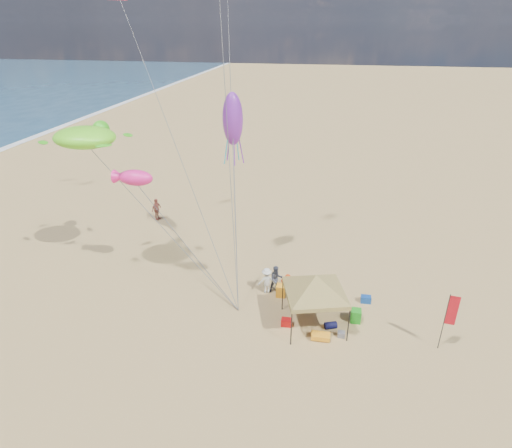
# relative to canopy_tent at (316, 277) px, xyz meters

# --- Properties ---
(ground) EXTENTS (280.00, 280.00, 0.00)m
(ground) POSITION_rel_canopy_tent_xyz_m (-3.46, -0.12, -2.84)
(ground) COLOR tan
(ground) RESTS_ON ground
(canopy_tent) EXTENTS (5.33, 5.33, 3.41)m
(canopy_tent) POSITION_rel_canopy_tent_xyz_m (0.00, 0.00, 0.00)
(canopy_tent) COLOR black
(canopy_tent) RESTS_ON ground
(feather_flag) EXTENTS (0.47, 0.08, 3.07)m
(feather_flag) POSITION_rel_canopy_tent_xyz_m (6.07, -0.71, -0.79)
(feather_flag) COLOR black
(feather_flag) RESTS_ON ground
(cooler_red) EXTENTS (0.54, 0.38, 0.38)m
(cooler_red) POSITION_rel_canopy_tent_xyz_m (-1.30, -0.32, -2.65)
(cooler_red) COLOR red
(cooler_red) RESTS_ON ground
(cooler_blue) EXTENTS (0.54, 0.38, 0.38)m
(cooler_blue) POSITION_rel_canopy_tent_xyz_m (2.74, 2.40, -2.65)
(cooler_blue) COLOR navy
(cooler_blue) RESTS_ON ground
(bag_navy) EXTENTS (0.69, 0.54, 0.36)m
(bag_navy) POSITION_rel_canopy_tent_xyz_m (0.89, -0.15, -2.66)
(bag_navy) COLOR #0C0D38
(bag_navy) RESTS_ON ground
(bag_orange) EXTENTS (0.54, 0.69, 0.36)m
(bag_orange) POSITION_rel_canopy_tent_xyz_m (-1.78, 3.62, -2.66)
(bag_orange) COLOR red
(bag_orange) RESTS_ON ground
(chair_green) EXTENTS (0.50, 0.50, 0.70)m
(chair_green) POSITION_rel_canopy_tent_xyz_m (2.13, 0.63, -2.49)
(chair_green) COLOR #1B8C19
(chair_green) RESTS_ON ground
(chair_yellow) EXTENTS (0.50, 0.50, 0.70)m
(chair_yellow) POSITION_rel_canopy_tent_xyz_m (-1.92, 2.15, -2.49)
(chair_yellow) COLOR #FA9F1B
(chair_yellow) RESTS_ON ground
(crate_grey) EXTENTS (0.34, 0.30, 0.28)m
(crate_grey) POSITION_rel_canopy_tent_xyz_m (1.42, -0.69, -2.70)
(crate_grey) COLOR slate
(crate_grey) RESTS_ON ground
(beach_cart) EXTENTS (0.90, 0.50, 0.24)m
(beach_cart) POSITION_rel_canopy_tent_xyz_m (0.43, -1.07, -2.64)
(beach_cart) COLOR orange
(beach_cart) RESTS_ON ground
(person_near_a) EXTENTS (0.64, 0.46, 1.65)m
(person_near_a) POSITION_rel_canopy_tent_xyz_m (0.83, 2.23, -2.02)
(person_near_a) COLOR tan
(person_near_a) RESTS_ON ground
(person_near_b) EXTENTS (0.98, 0.89, 1.63)m
(person_near_b) POSITION_rel_canopy_tent_xyz_m (-2.24, 2.56, -2.03)
(person_near_b) COLOR #353948
(person_near_b) RESTS_ON ground
(person_near_c) EXTENTS (1.14, 0.89, 1.55)m
(person_near_c) POSITION_rel_canopy_tent_xyz_m (-2.75, 2.36, -2.07)
(person_near_c) COLOR silver
(person_near_c) RESTS_ON ground
(person_far_a) EXTENTS (0.69, 1.08, 1.71)m
(person_far_a) POSITION_rel_canopy_tent_xyz_m (-12.61, 10.46, -1.98)
(person_far_a) COLOR brown
(person_far_a) RESTS_ON ground
(turtle_kite) EXTENTS (3.44, 2.80, 1.11)m
(turtle_kite) POSITION_rel_canopy_tent_xyz_m (-12.53, 2.56, 5.57)
(turtle_kite) COLOR #6DF523
(turtle_kite) RESTS_ON ground
(fish_kite) EXTENTS (2.08, 1.49, 0.83)m
(fish_kite) POSITION_rel_canopy_tent_xyz_m (-9.68, 2.01, 3.71)
(fish_kite) COLOR #FF228B
(fish_kite) RESTS_ON ground
(squid_kite) EXTENTS (1.51, 1.51, 2.96)m
(squid_kite) POSITION_rel_canopy_tent_xyz_m (-5.28, 5.65, 6.15)
(squid_kite) COLOR purple
(squid_kite) RESTS_ON ground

